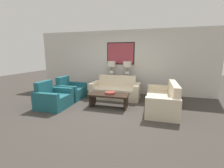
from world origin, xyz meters
name	(u,v)px	position (x,y,z in m)	size (l,w,h in m)	color
ground_plane	(102,112)	(0.00, 0.00, 0.00)	(20.00, 20.00, 0.00)	#3D3833
back_wall	(121,62)	(0.00, 2.48, 1.33)	(7.60, 0.12, 2.65)	beige
console_table	(119,85)	(0.00, 2.21, 0.39)	(1.23, 0.39, 0.77)	black
table_lamp_left	(112,66)	(-0.34, 2.21, 1.19)	(0.35, 0.35, 0.61)	silver
table_lamp_right	(127,66)	(0.34, 2.21, 1.19)	(0.35, 0.35, 0.61)	silver
couch_by_back_wall	(115,91)	(0.00, 1.59, 0.28)	(1.85, 0.86, 0.84)	beige
couch_by_side	(163,101)	(1.70, 0.73, 0.28)	(0.86, 1.85, 0.84)	beige
coffee_table	(109,97)	(0.05, 0.53, 0.32)	(1.25, 0.59, 0.43)	black
decorative_bowl	(110,93)	(0.09, 0.54, 0.46)	(0.33, 0.33, 0.07)	#93382D
armchair_near_back_wall	(70,91)	(-1.65, 1.05, 0.28)	(0.87, 0.92, 0.83)	#1E5B66
armchair_near_camera	(53,99)	(-1.65, 0.01, 0.28)	(0.87, 0.92, 0.83)	#1E5B66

